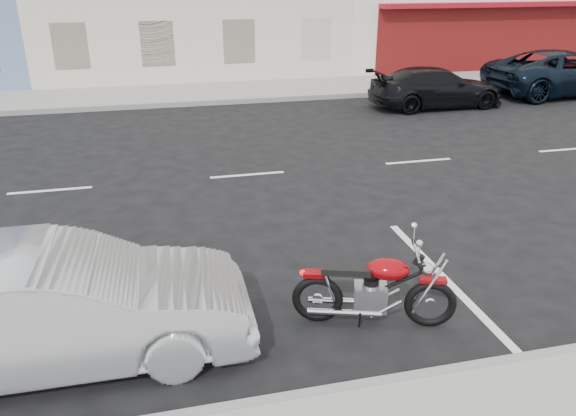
# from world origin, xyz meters

# --- Properties ---
(ground) EXTENTS (120.00, 120.00, 0.00)m
(ground) POSITION_xyz_m (0.00, 0.00, 0.00)
(ground) COLOR black
(ground) RESTS_ON ground
(sidewalk_far) EXTENTS (80.00, 3.40, 0.15)m
(sidewalk_far) POSITION_xyz_m (-5.00, 8.70, 0.07)
(sidewalk_far) COLOR gray
(sidewalk_far) RESTS_ON ground
(curb_far) EXTENTS (80.00, 0.12, 0.16)m
(curb_far) POSITION_xyz_m (-5.00, 7.00, 0.08)
(curb_far) COLOR gray
(curb_far) RESTS_ON ground
(fire_hydrant) EXTENTS (0.20, 0.20, 0.72)m
(fire_hydrant) POSITION_xyz_m (12.00, 8.50, 0.53)
(fire_hydrant) COLOR beige
(fire_hydrant) RESTS_ON sidewalk_far
(motorcycle) EXTENTS (1.94, 0.88, 1.01)m
(motorcycle) POSITION_xyz_m (-0.74, -6.03, 0.46)
(motorcycle) COLOR black
(motorcycle) RESTS_ON ground
(sedan_silver) EXTENTS (4.20, 1.50, 1.38)m
(sedan_silver) POSITION_xyz_m (-5.03, -5.67, 0.69)
(sedan_silver) COLOR #A7A9AF
(sedan_silver) RESTS_ON ground
(suv_far) EXTENTS (5.64, 2.84, 1.53)m
(suv_far) POSITION_xyz_m (10.25, 5.84, 0.76)
(suv_far) COLOR black
(suv_far) RESTS_ON ground
(car_far) EXTENTS (4.35, 1.86, 1.25)m
(car_far) POSITION_xyz_m (4.97, 5.04, 0.63)
(car_far) COLOR black
(car_far) RESTS_ON ground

